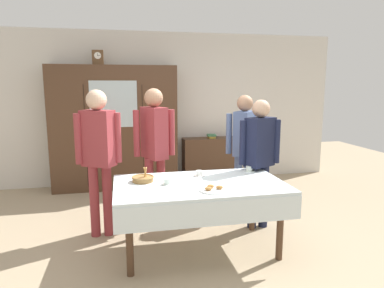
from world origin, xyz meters
The scene contains 19 objects.
ground_plane centered at (0.00, 0.00, 0.00)m, with size 12.00×12.00×0.00m, color tan.
back_wall centered at (0.00, 2.65, 1.35)m, with size 6.40×0.10×2.70m, color silver.
dining_table centered at (0.00, -0.24, 0.66)m, with size 1.79×1.04×0.75m.
wall_cabinet centered at (-0.90, 2.35, 1.05)m, with size 2.10×0.46×2.10m.
mantel_clock centered at (-1.13, 2.35, 2.22)m, with size 0.18×0.11×0.24m.
bookshelf_low centered at (0.83, 2.41, 0.41)m, with size 1.05×0.35×0.81m.
book_stack centered at (0.83, 2.41, 0.85)m, with size 0.18×0.19×0.07m.
tea_cup_center centered at (0.70, 0.17, 0.78)m, with size 0.13×0.13×0.06m.
tea_cup_far_right centered at (-0.34, -0.19, 0.78)m, with size 0.13×0.13×0.06m.
tea_cup_mid_right centered at (0.06, 0.07, 0.78)m, with size 0.13×0.13×0.06m.
bread_basket centered at (-0.59, -0.03, 0.79)m, with size 0.24×0.24×0.16m.
pastry_plate centered at (0.07, -0.49, 0.77)m, with size 0.28×0.28×0.05m.
spoon_near_left centered at (-0.05, -0.20, 0.76)m, with size 0.12×0.02×0.01m.
spoon_center centered at (-0.17, -0.45, 0.76)m, with size 0.12×0.02×0.01m.
spoon_mid_right centered at (0.65, 0.01, 0.76)m, with size 0.12×0.02×0.01m.
person_near_right_end centered at (-1.06, 0.39, 1.06)m, with size 0.52×0.35×1.73m.
person_by_cabinet centered at (0.85, 0.24, 0.97)m, with size 0.52×0.34×1.61m.
person_behind_table_left centered at (-0.39, 0.66, 1.07)m, with size 0.52×0.41×1.74m.
person_beside_shelf centered at (0.87, 0.83, 1.00)m, with size 0.52×0.40×1.64m.
Camera 1 is at (-0.80, -3.62, 1.78)m, focal length 32.13 mm.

